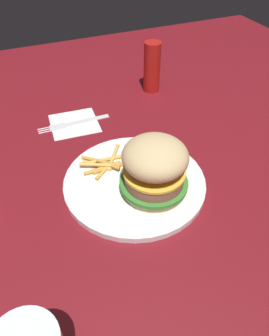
{
  "coord_description": "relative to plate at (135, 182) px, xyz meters",
  "views": [
    {
      "loc": [
        -0.19,
        -0.37,
        0.43
      ],
      "look_at": [
        -0.03,
        0.03,
        0.04
      ],
      "focal_mm": 33.79,
      "sensor_mm": 36.0,
      "label": 1
    }
  ],
  "objects": [
    {
      "name": "sandwich",
      "position": [
        0.02,
        -0.04,
        0.06
      ],
      "size": [
        0.12,
        0.12,
        0.11
      ],
      "color": "tan",
      "rests_on": "plate"
    },
    {
      "name": "fork",
      "position": [
        -0.05,
        0.24,
        -0.0
      ],
      "size": [
        0.17,
        0.02,
        0.0
      ],
      "color": "silver",
      "rests_on": "napkin"
    },
    {
      "name": "fries_pile",
      "position": [
        -0.04,
        0.06,
        0.01
      ],
      "size": [
        0.1,
        0.09,
        0.01
      ],
      "color": "#E5B251",
      "rests_on": "plate"
    },
    {
      "name": "plate",
      "position": [
        0.0,
        0.0,
        0.0
      ],
      "size": [
        0.27,
        0.27,
        0.01
      ],
      "primitive_type": "cylinder",
      "color": "white",
      "rests_on": "ground_plane"
    },
    {
      "name": "ground_plane",
      "position": [
        0.03,
        -0.03,
        -0.01
      ],
      "size": [
        1.6,
        1.6,
        0.0
      ],
      "primitive_type": "plane",
      "color": "maroon"
    },
    {
      "name": "napkin",
      "position": [
        -0.05,
        0.24,
        -0.01
      ],
      "size": [
        0.12,
        0.12,
        0.0
      ],
      "primitive_type": "cube",
      "rotation": [
        0.0,
        0.0,
        -0.07
      ],
      "color": "white",
      "rests_on": "ground_plane"
    },
    {
      "name": "ketchup_bottle",
      "position": [
        0.19,
        0.32,
        0.06
      ],
      "size": [
        0.04,
        0.04,
        0.13
      ],
      "primitive_type": "cylinder",
      "color": "#B21914",
      "rests_on": "ground_plane"
    }
  ]
}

